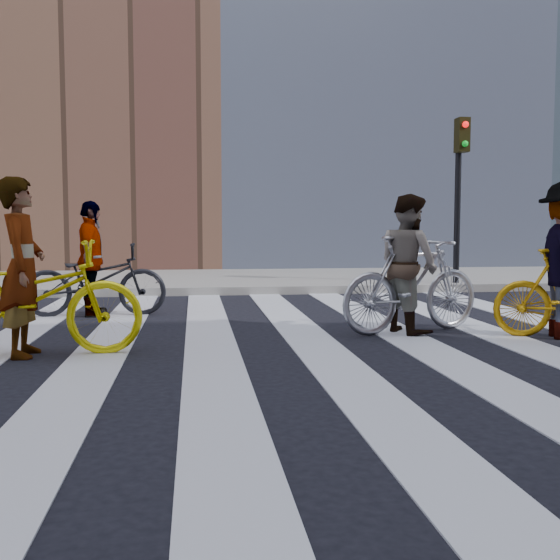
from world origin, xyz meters
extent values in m
plane|color=black|center=(0.00, 0.00, 0.00)|extent=(100.00, 100.00, 0.00)
cube|color=gray|center=(0.00, 7.50, 0.07)|extent=(100.00, 5.00, 0.15)
cube|color=silver|center=(-1.65, 0.00, 0.01)|extent=(0.55, 10.00, 0.01)
cube|color=silver|center=(-0.55, 0.00, 0.01)|extent=(0.55, 10.00, 0.01)
cube|color=silver|center=(0.55, 0.00, 0.01)|extent=(0.55, 10.00, 0.01)
cube|color=silver|center=(1.65, 0.00, 0.01)|extent=(0.55, 10.00, 0.01)
cube|color=silver|center=(2.75, 0.00, 0.01)|extent=(0.55, 10.00, 0.01)
cylinder|color=black|center=(4.40, 5.40, 1.60)|extent=(0.12, 0.12, 3.20)
cube|color=black|center=(4.40, 5.25, 3.00)|extent=(0.22, 0.28, 0.65)
sphere|color=red|center=(4.40, 5.10, 3.18)|extent=(0.12, 0.12, 0.12)
sphere|color=#0CCC26|center=(4.40, 5.10, 2.82)|extent=(0.12, 0.12, 0.12)
imported|color=#FFED0E|center=(-2.32, -0.32, 0.57)|extent=(2.18, 0.83, 1.13)
imported|color=#A5A6AF|center=(1.84, 0.56, 0.58)|extent=(1.99, 1.11, 1.15)
imported|color=black|center=(-2.10, 2.50, 0.51)|extent=(1.99, 0.78, 1.03)
imported|color=slate|center=(-2.37, -0.32, 0.87)|extent=(0.44, 0.65, 1.74)
imported|color=slate|center=(1.79, 0.56, 0.82)|extent=(0.84, 0.95, 1.64)
imported|color=slate|center=(-2.15, 2.50, 0.81)|extent=(0.44, 0.97, 1.62)
camera|label=1|loc=(-0.72, -6.90, 1.27)|focal=42.00mm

